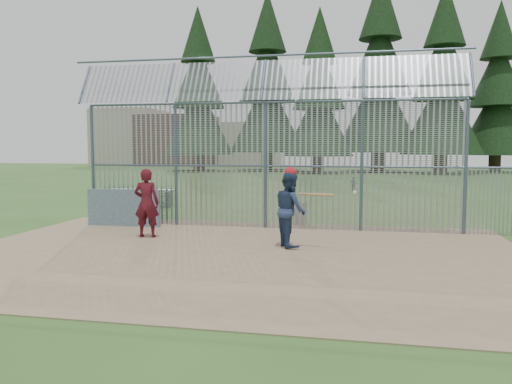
% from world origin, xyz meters
% --- Properties ---
extents(ground, '(120.00, 120.00, 0.00)m').
position_xyz_m(ground, '(0.00, 0.00, 0.00)').
color(ground, '#2D511E').
rests_on(ground, ground).
extents(dirt_infield, '(14.00, 10.00, 0.02)m').
position_xyz_m(dirt_infield, '(0.00, -0.50, 0.01)').
color(dirt_infield, '#756047').
rests_on(dirt_infield, ground).
extents(dugout_wall, '(2.50, 0.12, 1.20)m').
position_xyz_m(dugout_wall, '(-4.60, 2.90, 0.62)').
color(dugout_wall, '#38566B').
rests_on(dugout_wall, dirt_infield).
extents(batter, '(1.07, 1.17, 1.93)m').
position_xyz_m(batter, '(1.18, 0.64, 0.99)').
color(batter, navy).
rests_on(batter, dirt_infield).
extents(onlooker, '(0.77, 0.55, 1.97)m').
position_xyz_m(onlooker, '(-3.03, 1.18, 1.01)').
color(onlooker, maroon).
rests_on(onlooker, dirt_infield).
extents(bg_kid_seated, '(0.57, 0.47, 0.91)m').
position_xyz_m(bg_kid_seated, '(2.70, 17.28, 0.45)').
color(bg_kid_seated, slate).
rests_on(bg_kid_seated, ground).
extents(batting_gear, '(1.83, 0.52, 0.73)m').
position_xyz_m(batting_gear, '(1.29, 0.62, 1.86)').
color(batting_gear, '#AD171E').
rests_on(batting_gear, ground).
extents(trash_can, '(0.56, 0.56, 0.82)m').
position_xyz_m(trash_can, '(0.99, 4.58, 0.38)').
color(trash_can, '#989BA1').
rests_on(trash_can, ground).
extents(bleacher, '(3.00, 0.95, 0.72)m').
position_xyz_m(bleacher, '(-6.56, 8.35, 0.41)').
color(bleacher, slate).
rests_on(bleacher, ground).
extents(backstop_fence, '(20.09, 0.81, 5.30)m').
position_xyz_m(backstop_fence, '(1.81, 3.43, 2.36)').
color(backstop_fence, '#47566B').
rests_on(backstop_fence, ground).
extents(conifer_row, '(38.48, 12.26, 20.20)m').
position_xyz_m(conifer_row, '(1.93, 41.51, 10.83)').
color(conifer_row, '#332319').
rests_on(conifer_row, ground).
extents(distant_buildings, '(26.50, 10.50, 8.00)m').
position_xyz_m(distant_buildings, '(-23.18, 56.49, 3.60)').
color(distant_buildings, brown).
rests_on(distant_buildings, ground).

